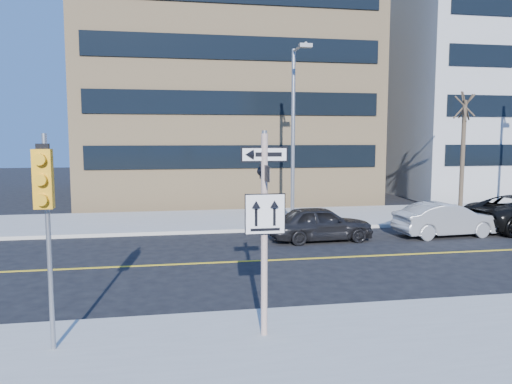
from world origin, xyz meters
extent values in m
plane|color=black|center=(0.00, 0.00, 0.00)|extent=(120.00, 120.00, 0.00)
cylinder|color=white|center=(0.00, -2.50, 2.15)|extent=(0.13, 0.13, 4.00)
cylinder|color=gray|center=(0.00, -2.50, 4.18)|extent=(0.10, 0.10, 0.06)
cube|color=black|center=(0.00, -2.50, 3.75)|extent=(0.92, 0.03, 0.30)
cube|color=black|center=(0.00, -2.50, 3.40)|extent=(0.03, 0.92, 0.30)
cube|color=white|center=(0.00, -2.58, 2.60)|extent=(0.80, 0.03, 0.80)
cylinder|color=gray|center=(-4.00, -2.50, 2.15)|extent=(0.09, 0.09, 4.00)
cube|color=orange|center=(-4.00, -2.70, 3.35)|extent=(0.32, 0.22, 1.05)
sphere|color=#8C0705|center=(-4.00, -2.82, 3.70)|extent=(0.17, 0.17, 0.17)
sphere|color=black|center=(-4.00, -2.82, 3.35)|extent=(0.17, 0.17, 0.17)
sphere|color=black|center=(-4.00, -2.82, 3.00)|extent=(0.17, 0.17, 0.17)
imported|color=black|center=(4.07, 6.77, 0.70)|extent=(1.81, 4.15, 1.39)
imported|color=gray|center=(9.47, 6.74, 0.70)|extent=(1.76, 4.35, 1.41)
cylinder|color=gray|center=(4.00, 11.00, 4.15)|extent=(0.18, 0.18, 8.00)
cylinder|color=gray|center=(4.00, 10.00, 8.05)|extent=(0.10, 2.20, 0.10)
cube|color=gray|center=(4.00, 9.00, 7.95)|extent=(0.55, 0.30, 0.16)
cylinder|color=#3C3123|center=(13.00, 11.30, 3.05)|extent=(0.22, 0.22, 5.80)
cube|color=tan|center=(2.00, 25.00, 9.00)|extent=(18.00, 18.00, 18.00)
cube|color=#A1A4A6|center=(24.00, 24.00, 7.50)|extent=(20.00, 16.00, 15.00)
camera|label=1|loc=(-1.84, -11.94, 4.07)|focal=35.00mm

